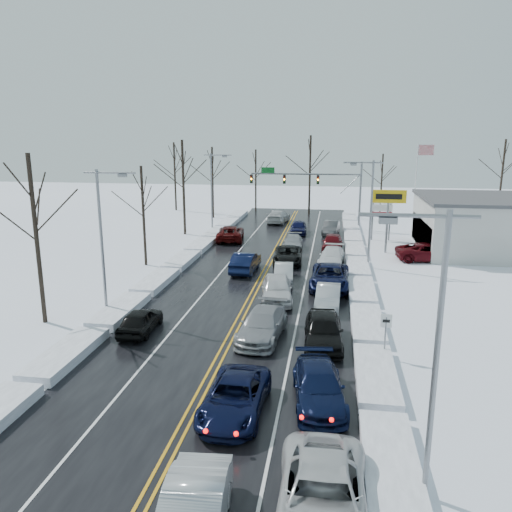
% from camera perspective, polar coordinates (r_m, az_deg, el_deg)
% --- Properties ---
extents(ground, '(160.00, 160.00, 0.00)m').
position_cam_1_polar(ground, '(34.19, -0.69, -5.04)').
color(ground, white).
rests_on(ground, ground).
extents(road_surface, '(14.00, 84.00, 0.01)m').
position_cam_1_polar(road_surface, '(36.07, -0.17, -4.03)').
color(road_surface, black).
rests_on(road_surface, ground).
extents(snow_bank_left, '(1.83, 72.00, 0.51)m').
position_cam_1_polar(snow_bank_left, '(37.96, -11.59, -3.42)').
color(snow_bank_left, white).
rests_on(snow_bank_left, ground).
extents(snow_bank_right, '(1.83, 72.00, 0.51)m').
position_cam_1_polar(snow_bank_right, '(35.73, 12.00, -4.52)').
color(snow_bank_right, white).
rests_on(snow_bank_right, ground).
extents(traffic_signal_mast, '(13.28, 0.39, 8.00)m').
position_cam_1_polar(traffic_signal_mast, '(60.22, 7.03, 8.29)').
color(traffic_signal_mast, slate).
rests_on(traffic_signal_mast, ground).
extents(tires_plus_sign, '(3.20, 0.34, 6.00)m').
position_cam_1_polar(tires_plus_sign, '(48.58, 14.90, 6.12)').
color(tires_plus_sign, slate).
rests_on(tires_plus_sign, ground).
extents(used_vehicles_sign, '(2.20, 0.22, 4.65)m').
position_cam_1_polar(used_vehicles_sign, '(54.72, 14.17, 5.18)').
color(used_vehicles_sign, slate).
rests_on(used_vehicles_sign, ground).
extents(speed_limit_sign, '(0.55, 0.09, 2.35)m').
position_cam_1_polar(speed_limit_sign, '(25.84, 14.62, -7.94)').
color(speed_limit_sign, slate).
rests_on(speed_limit_sign, ground).
extents(flagpole, '(1.87, 1.20, 10.00)m').
position_cam_1_polar(flagpole, '(62.92, 17.96, 8.38)').
color(flagpole, silver).
rests_on(flagpole, ground).
extents(streetlight_se, '(3.20, 0.25, 9.00)m').
position_cam_1_polar(streetlight_se, '(15.31, 19.36, -8.71)').
color(streetlight_se, slate).
rests_on(streetlight_se, ground).
extents(streetlight_ne, '(3.20, 0.25, 9.00)m').
position_cam_1_polar(streetlight_ne, '(42.42, 12.76, 5.65)').
color(streetlight_ne, slate).
rests_on(streetlight_ne, ground).
extents(streetlight_sw, '(3.20, 0.25, 9.00)m').
position_cam_1_polar(streetlight_sw, '(31.63, -16.98, 2.77)').
color(streetlight_sw, slate).
rests_on(streetlight_sw, ground).
extents(streetlight_nw, '(3.20, 0.25, 9.00)m').
position_cam_1_polar(streetlight_nw, '(57.87, -4.93, 7.97)').
color(streetlight_nw, slate).
rests_on(streetlight_nw, ground).
extents(tree_left_b, '(4.00, 4.00, 10.00)m').
position_cam_1_polar(tree_left_b, '(31.21, -24.11, 5.16)').
color(tree_left_b, '#2D231C').
rests_on(tree_left_b, ground).
extents(tree_left_c, '(3.40, 3.40, 8.50)m').
position_cam_1_polar(tree_left_c, '(43.28, -12.84, 6.63)').
color(tree_left_c, '#2D231C').
rests_on(tree_left_c, ground).
extents(tree_left_d, '(4.20, 4.20, 10.50)m').
position_cam_1_polar(tree_left_d, '(56.56, -8.35, 9.80)').
color(tree_left_d, '#2D231C').
rests_on(tree_left_d, ground).
extents(tree_left_e, '(3.80, 3.80, 9.50)m').
position_cam_1_polar(tree_left_e, '(68.05, -5.01, 9.92)').
color(tree_left_e, '#2D231C').
rests_on(tree_left_e, ground).
extents(tree_far_a, '(4.00, 4.00, 10.00)m').
position_cam_1_polar(tree_far_a, '(75.76, -9.30, 10.43)').
color(tree_far_a, '#2D231C').
rests_on(tree_far_a, ground).
extents(tree_far_b, '(3.60, 3.60, 9.00)m').
position_cam_1_polar(tree_far_b, '(73.98, -0.03, 9.99)').
color(tree_far_b, '#2D231C').
rests_on(tree_far_b, ground).
extents(tree_far_c, '(4.40, 4.40, 11.00)m').
position_cam_1_polar(tree_far_c, '(71.11, 6.22, 10.89)').
color(tree_far_c, '#2D231C').
rests_on(tree_far_c, ground).
extents(tree_far_d, '(3.40, 3.40, 8.50)m').
position_cam_1_polar(tree_far_d, '(72.92, 14.21, 9.25)').
color(tree_far_d, '#2D231C').
rests_on(tree_far_d, ground).
extents(tree_far_e, '(4.20, 4.20, 10.50)m').
position_cam_1_polar(tree_far_e, '(76.46, 26.43, 9.50)').
color(tree_far_e, '#2D231C').
rests_on(tree_far_e, ground).
extents(queued_car_2, '(2.49, 5.16, 1.42)m').
position_cam_1_polar(queued_car_2, '(21.16, -2.41, -17.49)').
color(queued_car_2, black).
rests_on(queued_car_2, ground).
extents(queued_car_3, '(2.65, 5.55, 1.56)m').
position_cam_1_polar(queued_car_3, '(28.06, 0.72, -9.32)').
color(queued_car_3, gray).
rests_on(queued_car_3, ground).
extents(queued_car_4, '(2.64, 5.26, 1.72)m').
position_cam_1_polar(queued_car_4, '(34.10, 2.38, -5.11)').
color(queued_car_4, silver).
rests_on(queued_car_4, ground).
extents(queued_car_5, '(1.74, 4.18, 1.34)m').
position_cam_1_polar(queued_car_5, '(38.60, 3.18, -2.87)').
color(queued_car_5, '#BDBCBF').
rests_on(queued_car_5, ground).
extents(queued_car_6, '(2.73, 5.39, 1.46)m').
position_cam_1_polar(queued_car_6, '(44.01, 3.64, -0.81)').
color(queued_car_6, black).
rests_on(queued_car_6, ground).
extents(queued_car_7, '(2.00, 4.62, 1.32)m').
position_cam_1_polar(queued_car_7, '(49.65, 4.24, 0.84)').
color(queued_car_7, '#989CA0').
rests_on(queued_car_7, ground).
extents(queued_car_8, '(1.89, 4.45, 1.50)m').
position_cam_1_polar(queued_car_8, '(57.30, 4.87, 2.54)').
color(queued_car_8, '#0B0E33').
rests_on(queued_car_8, ground).
extents(queued_car_11, '(2.68, 5.25, 1.46)m').
position_cam_1_polar(queued_car_11, '(22.04, 7.12, -16.23)').
color(queued_car_11, black).
rests_on(queued_car_11, ground).
extents(queued_car_12, '(2.24, 5.10, 1.71)m').
position_cam_1_polar(queued_car_12, '(27.40, 7.65, -10.03)').
color(queued_car_12, black).
rests_on(queued_car_12, ground).
extents(queued_car_13, '(1.67, 4.45, 1.45)m').
position_cam_1_polar(queued_car_13, '(33.10, 8.19, -5.83)').
color(queued_car_13, '#ACAFB5').
rests_on(queued_car_13, ground).
extents(queued_car_14, '(2.92, 6.07, 1.67)m').
position_cam_1_polar(queued_car_14, '(37.29, 8.38, -3.59)').
color(queued_car_14, black).
rests_on(queued_car_14, ground).
extents(queued_car_15, '(2.51, 5.18, 1.45)m').
position_cam_1_polar(queued_car_15, '(43.91, 8.61, -0.98)').
color(queued_car_15, white).
rests_on(queued_car_15, ground).
extents(queued_car_16, '(2.10, 4.74, 1.58)m').
position_cam_1_polar(queued_car_16, '(49.46, 8.68, 0.67)').
color(queued_car_16, '#500A0F').
rests_on(queued_car_16, ground).
extents(queued_car_17, '(2.08, 4.74, 1.51)m').
position_cam_1_polar(queued_car_17, '(57.44, 8.54, 2.47)').
color(queued_car_17, '#393B3D').
rests_on(queued_car_17, ground).
extents(oncoming_car_0, '(1.92, 5.03, 1.64)m').
position_cam_1_polar(oncoming_car_0, '(41.23, -1.21, -1.78)').
color(oncoming_car_0, black).
rests_on(oncoming_car_0, ground).
extents(oncoming_car_1, '(3.39, 6.08, 1.61)m').
position_cam_1_polar(oncoming_car_1, '(53.53, -2.93, 1.79)').
color(oncoming_car_1, '#460909').
rests_on(oncoming_car_1, ground).
extents(oncoming_car_2, '(2.82, 5.76, 1.61)m').
position_cam_1_polar(oncoming_car_2, '(64.52, 2.54, 3.82)').
color(oncoming_car_2, silver).
rests_on(oncoming_car_2, ground).
extents(oncoming_car_3, '(1.78, 4.18, 1.41)m').
position_cam_1_polar(oncoming_car_3, '(29.55, -13.01, -8.47)').
color(oncoming_car_3, black).
rests_on(oncoming_car_3, ground).
extents(parked_car_0, '(5.89, 3.14, 1.58)m').
position_cam_1_polar(parked_car_0, '(47.34, 19.01, -0.51)').
color(parked_car_0, '#4B0A0F').
rests_on(parked_car_0, ground).
extents(parked_car_1, '(2.20, 4.90, 1.39)m').
position_cam_1_polar(parked_car_1, '(50.50, 22.07, 0.08)').
color(parked_car_1, '#44090C').
rests_on(parked_car_1, ground).
extents(parked_car_2, '(1.71, 3.94, 1.32)m').
position_cam_1_polar(parked_car_2, '(54.61, 18.67, 1.32)').
color(parked_car_2, black).
rests_on(parked_car_2, ground).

